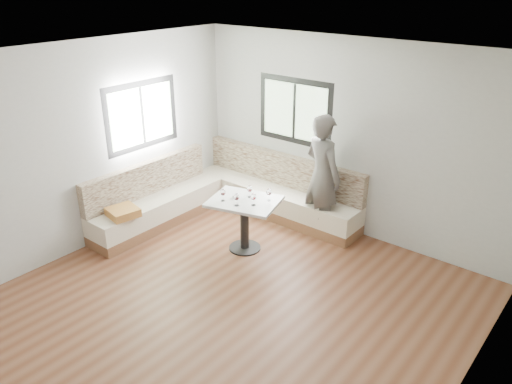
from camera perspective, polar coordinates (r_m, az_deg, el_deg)
room at (r=5.37m, az=-3.21°, el=0.18°), size 5.01×5.01×2.81m
banquette at (r=7.78m, az=-3.70°, el=-0.68°), size 2.90×2.80×0.95m
table at (r=6.79m, az=-1.33°, el=-2.37°), size 1.07×0.93×0.75m
person at (r=7.15m, az=7.59°, el=1.85°), size 0.76×0.61×1.81m
olive_ramekin at (r=6.78m, az=-2.30°, el=-0.47°), size 0.10×0.10×0.04m
wine_glass_a at (r=6.65m, az=-3.82°, el=-0.08°), size 0.08×0.08×0.17m
wine_glass_b at (r=6.51m, az=-2.23°, el=-0.61°), size 0.08×0.08×0.17m
wine_glass_c at (r=6.51m, az=-0.29°, el=-0.58°), size 0.08×0.08×0.17m
wine_glass_d at (r=6.75m, az=-0.73°, el=0.33°), size 0.08×0.08×0.17m
wine_glass_e at (r=6.65m, az=1.48°, el=-0.03°), size 0.08×0.08×0.17m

